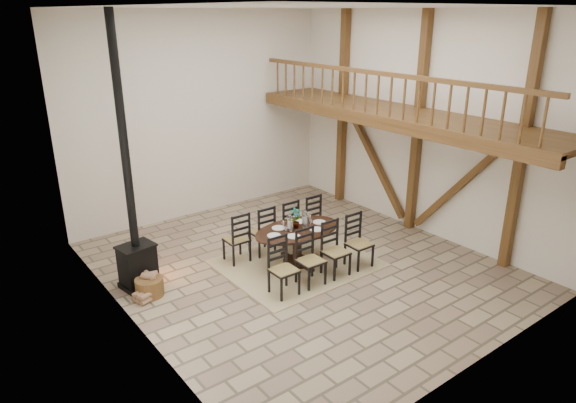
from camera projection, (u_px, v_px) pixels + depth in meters
ground at (301, 266)px, 10.57m from camera, size 8.00×8.00×0.00m
room_shell at (349, 114)px, 10.19m from camera, size 7.02×8.02×5.01m
rug at (297, 263)px, 10.67m from camera, size 3.00×2.50×0.02m
dining_table at (297, 246)px, 10.54m from camera, size 2.38×2.16×1.23m
wood_stove at (134, 232)px, 9.43m from camera, size 0.73×0.61×5.00m
log_basket at (150, 286)px, 9.43m from camera, size 0.52×0.52×0.43m
log_stack at (144, 296)px, 9.25m from camera, size 0.36×0.36×0.19m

